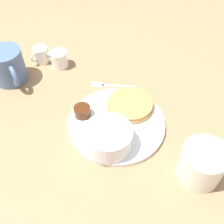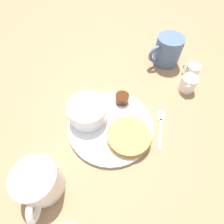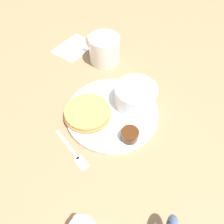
{
  "view_description": "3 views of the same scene",
  "coord_description": "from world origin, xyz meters",
  "px_view_note": "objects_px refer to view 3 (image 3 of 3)",
  "views": [
    {
      "loc": [
        0.42,
        -0.14,
        0.56
      ],
      "look_at": [
        -0.01,
        -0.01,
        0.04
      ],
      "focal_mm": 45.0,
      "sensor_mm": 36.0,
      "label": 1
    },
    {
      "loc": [
        0.05,
        0.25,
        0.44
      ],
      "look_at": [
        -0.01,
        -0.02,
        0.05
      ],
      "focal_mm": 28.0,
      "sensor_mm": 36.0,
      "label": 2
    },
    {
      "loc": [
        -0.31,
        -0.17,
        0.47
      ],
      "look_at": [
        -0.01,
        -0.01,
        0.02
      ],
      "focal_mm": 35.0,
      "sensor_mm": 36.0,
      "label": 3
    }
  ],
  "objects_px": {
    "plate": "(112,113)",
    "fork": "(74,153)",
    "coffee_mug": "(104,49)",
    "bowl": "(136,95)"
  },
  "relations": [
    {
      "from": "plate",
      "to": "coffee_mug",
      "type": "bearing_deg",
      "value": 35.7
    },
    {
      "from": "bowl",
      "to": "coffee_mug",
      "type": "distance_m",
      "value": 0.21
    },
    {
      "from": "fork",
      "to": "coffee_mug",
      "type": "bearing_deg",
      "value": 18.6
    },
    {
      "from": "plate",
      "to": "fork",
      "type": "bearing_deg",
      "value": 171.62
    },
    {
      "from": "bowl",
      "to": "coffee_mug",
      "type": "relative_size",
      "value": 0.86
    },
    {
      "from": "bowl",
      "to": "coffee_mug",
      "type": "height_order",
      "value": "coffee_mug"
    },
    {
      "from": "plate",
      "to": "bowl",
      "type": "bearing_deg",
      "value": -33.47
    },
    {
      "from": "plate",
      "to": "coffee_mug",
      "type": "height_order",
      "value": "coffee_mug"
    },
    {
      "from": "coffee_mug",
      "to": "fork",
      "type": "height_order",
      "value": "coffee_mug"
    },
    {
      "from": "plate",
      "to": "fork",
      "type": "distance_m",
      "value": 0.15
    }
  ]
}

